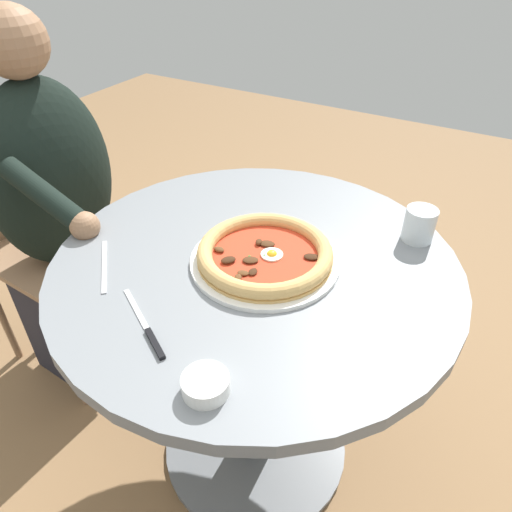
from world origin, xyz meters
TOP-DOWN VIEW (x-y plane):
  - ground_plane at (0.00, 0.00)m, footprint 6.00×6.00m
  - dining_table at (0.00, 0.00)m, footprint 0.89×0.89m
  - pizza_on_plate at (-0.00, -0.02)m, footprint 0.32×0.32m
  - water_glass at (0.25, -0.29)m, footprint 0.07×0.07m
  - steak_knife at (-0.29, 0.06)m, footprint 0.11×0.18m
  - ramekin_capers at (-0.34, -0.11)m, footprint 0.08×0.08m
  - fork_utensil at (-0.18, 0.27)m, footprint 0.14×0.14m
  - diner_person at (0.04, 0.69)m, footprint 0.40×0.49m
  - cafe_chair_diner at (0.05, 0.84)m, footprint 0.44×0.44m

SIDE VIEW (x-z plane):
  - ground_plane at x=0.00m, z-range -0.02..0.00m
  - dining_table at x=0.00m, z-range 0.16..0.89m
  - diner_person at x=0.04m, z-range -0.06..1.11m
  - cafe_chair_diner at x=0.05m, z-range 0.09..0.96m
  - fork_utensil at x=-0.18m, z-range 0.72..0.73m
  - steak_knife at x=-0.29m, z-range 0.72..0.73m
  - ramekin_capers at x=-0.34m, z-range 0.73..0.76m
  - pizza_on_plate at x=0.00m, z-range 0.72..0.77m
  - water_glass at x=0.25m, z-range 0.72..0.80m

